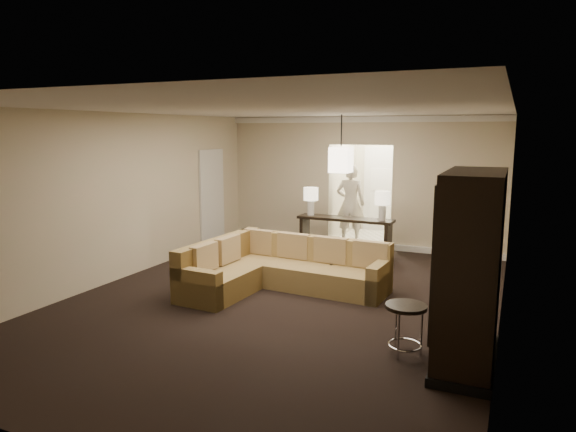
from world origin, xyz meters
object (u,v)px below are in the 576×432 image
at_px(armoire, 469,274).
at_px(person, 350,199).
at_px(coffee_table, 335,275).
at_px(drink_table, 406,319).
at_px(console_table, 345,232).
at_px(sectional_sofa, 278,269).

bearing_deg(armoire, person, 118.98).
bearing_deg(coffee_table, drink_table, -53.50).
xyz_separation_m(console_table, drink_table, (2.09, -4.28, -0.03)).
xyz_separation_m(coffee_table, person, (-0.78, 3.30, 0.79)).
relative_size(console_table, drink_table, 3.38).
relative_size(coffee_table, armoire, 0.49).
distance_m(armoire, person, 6.15).
bearing_deg(coffee_table, person, 103.31).
xyz_separation_m(sectional_sofa, coffee_table, (0.79, 0.51, -0.14)).
relative_size(console_table, armoire, 0.94).
distance_m(drink_table, person, 5.91).
bearing_deg(armoire, drink_table, -177.87).
relative_size(sectional_sofa, person, 1.44).
distance_m(sectional_sofa, coffee_table, 0.95).
height_order(coffee_table, armoire, armoire).
bearing_deg(console_table, drink_table, -63.19).
xyz_separation_m(sectional_sofa, console_table, (0.25, 2.68, 0.13)).
height_order(armoire, person, armoire).
xyz_separation_m(coffee_table, drink_table, (1.56, -2.10, 0.23)).
bearing_deg(coffee_table, armoire, -43.41).
bearing_deg(person, coffee_table, 96.64).
height_order(coffee_table, person, person).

